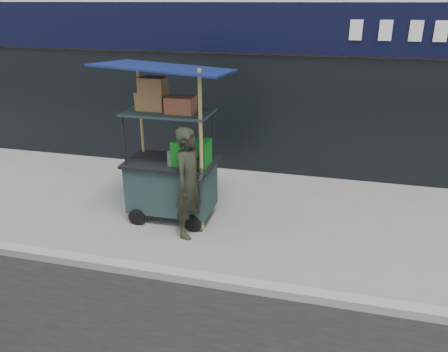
# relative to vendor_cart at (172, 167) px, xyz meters

# --- Properties ---
(ground) EXTENTS (80.00, 80.00, 0.00)m
(ground) POSITION_rel_vendor_cart_xyz_m (0.50, -1.47, -0.90)
(ground) COLOR slate
(ground) RESTS_ON ground
(curb) EXTENTS (80.00, 0.18, 0.12)m
(curb) POSITION_rel_vendor_cart_xyz_m (0.50, -1.67, -0.84)
(curb) COLOR gray
(curb) RESTS_ON ground
(vendor_cart) EXTENTS (1.91, 1.35, 2.57)m
(vendor_cart) POSITION_rel_vendor_cart_xyz_m (0.00, 0.00, 0.00)
(vendor_cart) COLOR #1B2D2F
(vendor_cart) RESTS_ON ground
(vendor_man) EXTENTS (0.57, 0.71, 1.71)m
(vendor_man) POSITION_rel_vendor_cart_xyz_m (0.46, -0.47, -0.05)
(vendor_man) COLOR black
(vendor_man) RESTS_ON ground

